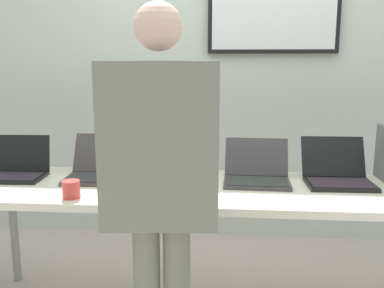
{
  "coord_description": "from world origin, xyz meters",
  "views": [
    {
      "loc": [
        0.05,
        -2.23,
        1.42
      ],
      "look_at": [
        -0.14,
        0.19,
        0.94
      ],
      "focal_mm": 40.1,
      "sensor_mm": 36.0,
      "label": 1
    }
  ],
  "objects_px": {
    "laptop_station_3": "(257,173)",
    "laptop_station_1": "(99,169)",
    "laptop_station_0": "(19,168)",
    "laptop_station_4": "(337,173)",
    "person": "(160,172)",
    "laptop_station_2": "(176,170)",
    "coffee_mug": "(71,189)",
    "workbench": "(216,196)"
  },
  "relations": [
    {
      "from": "laptop_station_2",
      "to": "laptop_station_3",
      "type": "distance_m",
      "value": 0.46
    },
    {
      "from": "laptop_station_3",
      "to": "laptop_station_0",
      "type": "bearing_deg",
      "value": -179.27
    },
    {
      "from": "laptop_station_0",
      "to": "laptop_station_3",
      "type": "relative_size",
      "value": 0.85
    },
    {
      "from": "laptop_station_2",
      "to": "laptop_station_0",
      "type": "bearing_deg",
      "value": -177.7
    },
    {
      "from": "laptop_station_4",
      "to": "person",
      "type": "distance_m",
      "value": 1.17
    },
    {
      "from": "laptop_station_3",
      "to": "laptop_station_1",
      "type": "bearing_deg",
      "value": 179.37
    },
    {
      "from": "laptop_station_2",
      "to": "laptop_station_3",
      "type": "relative_size",
      "value": 1.03
    },
    {
      "from": "laptop_station_2",
      "to": "laptop_station_4",
      "type": "xyz_separation_m",
      "value": [
        0.9,
        -0.01,
        0.0
      ]
    },
    {
      "from": "laptop_station_0",
      "to": "laptop_station_4",
      "type": "bearing_deg",
      "value": 0.97
    },
    {
      "from": "laptop_station_4",
      "to": "person",
      "type": "height_order",
      "value": "person"
    },
    {
      "from": "laptop_station_0",
      "to": "laptop_station_3",
      "type": "bearing_deg",
      "value": 0.73
    },
    {
      "from": "person",
      "to": "coffee_mug",
      "type": "xyz_separation_m",
      "value": [
        -0.51,
        0.37,
        -0.2
      ]
    },
    {
      "from": "laptop_station_0",
      "to": "laptop_station_3",
      "type": "xyz_separation_m",
      "value": [
        1.37,
        0.02,
        -0.0
      ]
    },
    {
      "from": "workbench",
      "to": "laptop_station_0",
      "type": "bearing_deg",
      "value": 175.12
    },
    {
      "from": "person",
      "to": "coffee_mug",
      "type": "height_order",
      "value": "person"
    },
    {
      "from": "laptop_station_4",
      "to": "laptop_station_0",
      "type": "bearing_deg",
      "value": -179.03
    },
    {
      "from": "laptop_station_4",
      "to": "laptop_station_2",
      "type": "bearing_deg",
      "value": 179.62
    },
    {
      "from": "laptop_station_0",
      "to": "laptop_station_1",
      "type": "bearing_deg",
      "value": 3.37
    },
    {
      "from": "laptop_station_0",
      "to": "coffee_mug",
      "type": "bearing_deg",
      "value": -38.52
    },
    {
      "from": "person",
      "to": "laptop_station_0",
      "type": "bearing_deg",
      "value": 142.71
    },
    {
      "from": "laptop_station_3",
      "to": "laptop_station_4",
      "type": "distance_m",
      "value": 0.45
    },
    {
      "from": "coffee_mug",
      "to": "laptop_station_1",
      "type": "bearing_deg",
      "value": 85.67
    },
    {
      "from": "laptop_station_0",
      "to": "person",
      "type": "distance_m",
      "value": 1.2
    },
    {
      "from": "laptop_station_0",
      "to": "coffee_mug",
      "type": "relative_size",
      "value": 3.55
    },
    {
      "from": "laptop_station_2",
      "to": "laptop_station_3",
      "type": "height_order",
      "value": "laptop_station_2"
    },
    {
      "from": "laptop_station_2",
      "to": "laptop_station_3",
      "type": "xyz_separation_m",
      "value": [
        0.46,
        -0.02,
        -0.0
      ]
    },
    {
      "from": "laptop_station_1",
      "to": "laptop_station_3",
      "type": "relative_size",
      "value": 1.02
    },
    {
      "from": "workbench",
      "to": "coffee_mug",
      "type": "xyz_separation_m",
      "value": [
        -0.71,
        -0.25,
        0.09
      ]
    },
    {
      "from": "laptop_station_2",
      "to": "person",
      "type": "relative_size",
      "value": 0.23
    },
    {
      "from": "laptop_station_0",
      "to": "coffee_mug",
      "type": "distance_m",
      "value": 0.56
    },
    {
      "from": "laptop_station_4",
      "to": "coffee_mug",
      "type": "relative_size",
      "value": 4.11
    },
    {
      "from": "workbench",
      "to": "laptop_station_4",
      "type": "relative_size",
      "value": 7.68
    },
    {
      "from": "workbench",
      "to": "laptop_station_3",
      "type": "bearing_deg",
      "value": 27.1
    },
    {
      "from": "laptop_station_0",
      "to": "laptop_station_2",
      "type": "bearing_deg",
      "value": 2.3
    },
    {
      "from": "laptop_station_0",
      "to": "laptop_station_1",
      "type": "distance_m",
      "value": 0.47
    },
    {
      "from": "workbench",
      "to": "person",
      "type": "bearing_deg",
      "value": -108.14
    },
    {
      "from": "laptop_station_3",
      "to": "person",
      "type": "relative_size",
      "value": 0.23
    },
    {
      "from": "laptop_station_2",
      "to": "laptop_station_4",
      "type": "height_order",
      "value": "laptop_station_4"
    },
    {
      "from": "laptop_station_0",
      "to": "laptop_station_4",
      "type": "distance_m",
      "value": 1.82
    },
    {
      "from": "laptop_station_2",
      "to": "coffee_mug",
      "type": "xyz_separation_m",
      "value": [
        -0.48,
        -0.38,
        -0.01
      ]
    },
    {
      "from": "laptop_station_1",
      "to": "coffee_mug",
      "type": "xyz_separation_m",
      "value": [
        -0.03,
        -0.38,
        -0.01
      ]
    },
    {
      "from": "person",
      "to": "laptop_station_4",
      "type": "bearing_deg",
      "value": 40.61
    }
  ]
}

